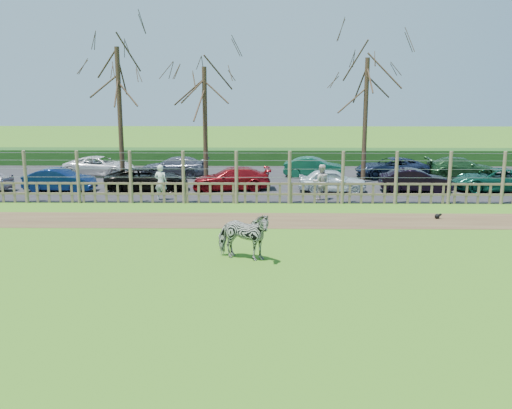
{
  "coord_description": "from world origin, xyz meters",
  "views": [
    {
      "loc": [
        1.3,
        -18.49,
        5.51
      ],
      "look_at": [
        1.0,
        2.5,
        1.1
      ],
      "focal_mm": 40.0,
      "sensor_mm": 36.0,
      "label": 1
    }
  ],
  "objects_px": {
    "car_2": "(147,179)",
    "car_5": "(415,180)",
    "car_6": "(494,180)",
    "car_13": "(461,167)",
    "tree_left": "(118,83)",
    "tree_right": "(366,90)",
    "tree_mid": "(205,97)",
    "car_12": "(391,168)",
    "visitor_a": "(161,182)",
    "car_8": "(100,166)",
    "zebra": "(243,236)",
    "crow": "(438,216)",
    "car_1": "(60,180)",
    "car_4": "(332,180)",
    "car_3": "(231,179)",
    "car_9": "(174,167)",
    "visitor_b": "(321,182)"
  },
  "relations": [
    {
      "from": "visitor_b",
      "to": "car_9",
      "type": "height_order",
      "value": "visitor_b"
    },
    {
      "from": "car_2",
      "to": "car_8",
      "type": "distance_m",
      "value": 6.26
    },
    {
      "from": "car_1",
      "to": "crow",
      "type": "bearing_deg",
      "value": -104.89
    },
    {
      "from": "car_5",
      "to": "car_9",
      "type": "distance_m",
      "value": 14.23
    },
    {
      "from": "tree_mid",
      "to": "visitor_b",
      "type": "bearing_deg",
      "value": -37.92
    },
    {
      "from": "car_8",
      "to": "zebra",
      "type": "bearing_deg",
      "value": -144.6
    },
    {
      "from": "car_6",
      "to": "car_9",
      "type": "bearing_deg",
      "value": -101.94
    },
    {
      "from": "tree_right",
      "to": "car_3",
      "type": "relative_size",
      "value": 1.78
    },
    {
      "from": "car_1",
      "to": "visitor_b",
      "type": "bearing_deg",
      "value": -95.31
    },
    {
      "from": "tree_right",
      "to": "car_6",
      "type": "xyz_separation_m",
      "value": [
        6.41,
        -2.8,
        -4.6
      ]
    },
    {
      "from": "tree_right",
      "to": "car_2",
      "type": "height_order",
      "value": "tree_right"
    },
    {
      "from": "tree_right",
      "to": "car_6",
      "type": "relative_size",
      "value": 1.7
    },
    {
      "from": "zebra",
      "to": "car_2",
      "type": "distance_m",
      "value": 13.2
    },
    {
      "from": "tree_left",
      "to": "tree_mid",
      "type": "bearing_deg",
      "value": 12.53
    },
    {
      "from": "tree_mid",
      "to": "crow",
      "type": "distance_m",
      "value": 14.44
    },
    {
      "from": "car_12",
      "to": "zebra",
      "type": "bearing_deg",
      "value": -31.79
    },
    {
      "from": "car_6",
      "to": "car_13",
      "type": "distance_m",
      "value": 4.62
    },
    {
      "from": "tree_right",
      "to": "car_5",
      "type": "relative_size",
      "value": 2.02
    },
    {
      "from": "tree_mid",
      "to": "car_6",
      "type": "distance_m",
      "value": 16.14
    },
    {
      "from": "tree_right",
      "to": "car_6",
      "type": "bearing_deg",
      "value": -23.59
    },
    {
      "from": "crow",
      "to": "car_2",
      "type": "distance_m",
      "value": 14.85
    },
    {
      "from": "tree_mid",
      "to": "tree_right",
      "type": "bearing_deg",
      "value": 3.18
    },
    {
      "from": "crow",
      "to": "car_1",
      "type": "relative_size",
      "value": 0.08
    },
    {
      "from": "car_3",
      "to": "zebra",
      "type": "bearing_deg",
      "value": -0.19
    },
    {
      "from": "tree_mid",
      "to": "car_5",
      "type": "relative_size",
      "value": 1.87
    },
    {
      "from": "zebra",
      "to": "car_2",
      "type": "relative_size",
      "value": 0.43
    },
    {
      "from": "visitor_b",
      "to": "car_5",
      "type": "xyz_separation_m",
      "value": [
        5.12,
        2.16,
        -0.26
      ]
    },
    {
      "from": "tree_mid",
      "to": "tree_left",
      "type": "bearing_deg",
      "value": -167.47
    },
    {
      "from": "car_1",
      "to": "car_9",
      "type": "bearing_deg",
      "value": -42.79
    },
    {
      "from": "car_12",
      "to": "car_4",
      "type": "bearing_deg",
      "value": -45.78
    },
    {
      "from": "visitor_b",
      "to": "car_4",
      "type": "distance_m",
      "value": 2.27
    },
    {
      "from": "visitor_b",
      "to": "car_5",
      "type": "relative_size",
      "value": 0.47
    },
    {
      "from": "car_2",
      "to": "car_6",
      "type": "bearing_deg",
      "value": -96.71
    },
    {
      "from": "visitor_b",
      "to": "car_3",
      "type": "bearing_deg",
      "value": -30.91
    },
    {
      "from": "zebra",
      "to": "visitor_b",
      "type": "relative_size",
      "value": 1.08
    },
    {
      "from": "tree_right",
      "to": "car_12",
      "type": "height_order",
      "value": "tree_right"
    },
    {
      "from": "visitor_a",
      "to": "car_9",
      "type": "bearing_deg",
      "value": -72.34
    },
    {
      "from": "car_2",
      "to": "car_5",
      "type": "bearing_deg",
      "value": -97.67
    },
    {
      "from": "tree_right",
      "to": "car_4",
      "type": "distance_m",
      "value": 5.96
    },
    {
      "from": "car_12",
      "to": "visitor_a",
      "type": "bearing_deg",
      "value": -65.93
    },
    {
      "from": "car_3",
      "to": "car_6",
      "type": "height_order",
      "value": "same"
    },
    {
      "from": "car_6",
      "to": "car_12",
      "type": "distance_m",
      "value": 6.29
    },
    {
      "from": "tree_left",
      "to": "tree_right",
      "type": "xyz_separation_m",
      "value": [
        13.5,
        1.5,
        -0.37
      ]
    },
    {
      "from": "tree_mid",
      "to": "car_5",
      "type": "xyz_separation_m",
      "value": [
        11.18,
        -2.56,
        -4.23
      ]
    },
    {
      "from": "zebra",
      "to": "car_4",
      "type": "bearing_deg",
      "value": -1.2
    },
    {
      "from": "car_8",
      "to": "tree_right",
      "type": "bearing_deg",
      "value": -90.91
    },
    {
      "from": "tree_right",
      "to": "car_5",
      "type": "bearing_deg",
      "value": -54.5
    },
    {
      "from": "crow",
      "to": "car_1",
      "type": "bearing_deg",
      "value": 161.97
    },
    {
      "from": "tree_mid",
      "to": "crow",
      "type": "height_order",
      "value": "tree_mid"
    },
    {
      "from": "tree_right",
      "to": "car_5",
      "type": "height_order",
      "value": "tree_right"
    }
  ]
}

